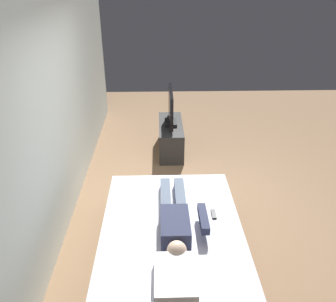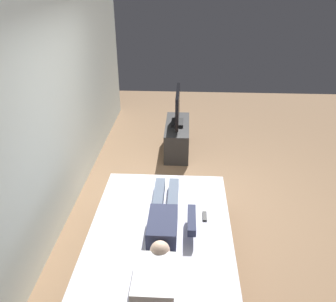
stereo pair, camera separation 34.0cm
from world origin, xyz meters
TOP-DOWN VIEW (x-y plane):
  - ground_plane at (0.00, 0.00)m, footprint 10.00×10.00m
  - back_wall at (0.40, 1.77)m, footprint 6.40×0.10m
  - bed at (-1.01, 0.47)m, footprint 2.05×1.49m
  - pillow at (-1.72, 0.47)m, footprint 0.48×0.34m
  - person at (-0.98, 0.43)m, footprint 1.26×0.46m
  - remote at (-0.83, 0.02)m, footprint 0.15×0.04m
  - tv_stand at (1.70, 0.38)m, footprint 1.10×0.40m
  - tv at (1.70, 0.38)m, footprint 0.88×0.20m

SIDE VIEW (x-z plane):
  - ground_plane at x=0.00m, z-range 0.00..0.00m
  - tv_stand at x=1.70m, z-range 0.00..0.50m
  - bed at x=-1.01m, z-range -0.01..0.53m
  - remote at x=-0.83m, z-range 0.54..0.56m
  - pillow at x=-1.72m, z-range 0.54..0.66m
  - person at x=-0.98m, z-range 0.53..0.71m
  - tv at x=1.70m, z-range 0.49..1.08m
  - back_wall at x=0.40m, z-range 0.00..2.80m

